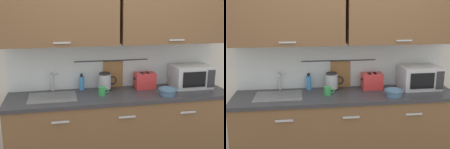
% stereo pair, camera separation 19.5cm
% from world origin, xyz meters
% --- Properties ---
extents(counter_unit, '(2.53, 0.64, 0.90)m').
position_xyz_m(counter_unit, '(-0.01, 0.30, 0.46)').
color(counter_unit, brown).
rests_on(counter_unit, ground).
extents(back_wall_assembly, '(3.70, 0.41, 2.50)m').
position_xyz_m(back_wall_assembly, '(-0.00, 0.53, 1.52)').
color(back_wall_assembly, silver).
rests_on(back_wall_assembly, ground).
extents(sink_faucet, '(0.09, 0.17, 0.22)m').
position_xyz_m(sink_faucet, '(-0.76, 0.53, 1.04)').
color(sink_faucet, '#B2B5BA').
rests_on(sink_faucet, counter_unit).
extents(microwave, '(0.46, 0.35, 0.27)m').
position_xyz_m(microwave, '(0.91, 0.41, 1.04)').
color(microwave, silver).
rests_on(microwave, counter_unit).
extents(electric_kettle, '(0.23, 0.16, 0.21)m').
position_xyz_m(electric_kettle, '(-0.15, 0.48, 1.00)').
color(electric_kettle, black).
rests_on(electric_kettle, counter_unit).
extents(dish_soap_bottle, '(0.06, 0.06, 0.20)m').
position_xyz_m(dish_soap_bottle, '(-0.42, 0.53, 0.99)').
color(dish_soap_bottle, '#3F8CD8').
rests_on(dish_soap_bottle, counter_unit).
extents(mug_near_sink, '(0.12, 0.08, 0.09)m').
position_xyz_m(mug_near_sink, '(-0.22, 0.28, 0.95)').
color(mug_near_sink, green).
rests_on(mug_near_sink, counter_unit).
extents(mixing_bowl, '(0.21, 0.21, 0.08)m').
position_xyz_m(mixing_bowl, '(0.50, 0.14, 0.94)').
color(mixing_bowl, '#4C7093').
rests_on(mixing_bowl, counter_unit).
extents(toaster, '(0.26, 0.17, 0.19)m').
position_xyz_m(toaster, '(0.33, 0.45, 1.00)').
color(toaster, red).
rests_on(toaster, counter_unit).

